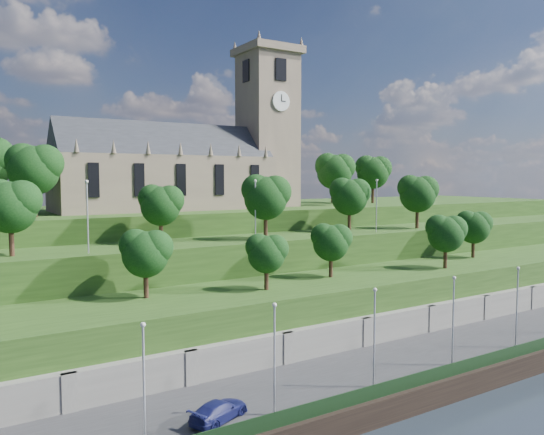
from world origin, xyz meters
TOP-DOWN VIEW (x-y plane):
  - ground at (0.00, 0.00)m, footprint 320.00×320.00m
  - promenade at (0.00, 6.00)m, footprint 160.00×12.00m
  - quay_wall at (0.00, -0.05)m, footprint 160.00×0.50m
  - fence at (0.00, 0.60)m, footprint 160.00×0.10m
  - retaining_wall at (0.00, 11.97)m, footprint 160.00×2.10m
  - embankment_lower at (0.00, 18.00)m, footprint 160.00×12.00m
  - embankment_upper at (0.00, 29.00)m, footprint 160.00×10.00m
  - hilltop at (0.00, 50.00)m, footprint 160.00×32.00m
  - church at (0.79, 45.98)m, footprint 38.60×12.35m
  - trees_lower at (5.97, 18.21)m, footprint 70.05×8.69m
  - trees_upper at (4.16, 28.03)m, footprint 62.24×8.12m
  - trees_hilltop at (-1.77, 44.52)m, footprint 76.63×15.99m
  - lamp_posts_promenade at (-2.00, 2.50)m, footprint 60.36×0.36m
  - lamp_posts_upper at (-0.00, 26.00)m, footprint 40.36×0.36m
  - car_right at (-15.95, 3.90)m, footprint 5.48×3.86m

SIDE VIEW (x-z plane):
  - ground at x=0.00m, z-range 0.00..0.00m
  - promenade at x=0.00m, z-range 0.00..2.00m
  - quay_wall at x=0.00m, z-range 0.00..2.20m
  - retaining_wall at x=0.00m, z-range 0.00..5.00m
  - fence at x=0.00m, z-range 2.00..3.20m
  - car_right at x=-15.95m, z-range 2.00..3.47m
  - embankment_lower at x=0.00m, z-range 0.00..8.00m
  - embankment_upper at x=0.00m, z-range 0.00..12.00m
  - lamp_posts_promenade at x=-2.00m, z-range 2.62..11.21m
  - hilltop at x=0.00m, z-range 0.00..15.00m
  - trees_lower at x=5.97m, z-range 8.97..16.00m
  - lamp_posts_upper at x=0.00m, z-range 12.60..20.20m
  - trees_upper at x=4.16m, z-range 13.24..21.49m
  - trees_hilltop at x=-1.77m, z-range 16.22..26.49m
  - church at x=0.79m, z-range 8.72..36.32m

